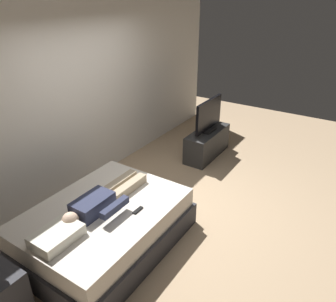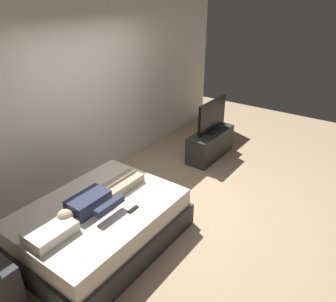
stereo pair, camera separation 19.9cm
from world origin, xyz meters
The scene contains 9 objects.
ground_plane centered at (0.00, 0.00, 0.00)m, with size 10.00×10.00×0.00m, color tan.
back_wall centered at (0.40, 1.70, 1.40)m, with size 6.40×0.10×2.80m, color silver.
bed centered at (-1.02, 0.38, 0.26)m, with size 1.94×1.46×0.54m.
pillow centered at (-1.67, 0.38, 0.60)m, with size 0.48×0.34×0.12m, color silver.
person centered at (-1.00, 0.41, 0.62)m, with size 1.26×0.46×0.18m.
remote centered at (-0.84, 0.00, 0.55)m, with size 0.15×0.04×0.02m, color black.
tv_stand centered at (1.78, 0.43, 0.25)m, with size 1.10×0.40×0.50m, color #2D2D2D.
tv centered at (1.78, 0.43, 0.78)m, with size 0.88×0.20×0.59m.
nightstand centered at (-2.29, 0.50, 0.26)m, with size 0.40×0.40×0.52m, color #333338.
Camera 1 is at (-3.17, -1.92, 2.81)m, focal length 34.56 mm.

